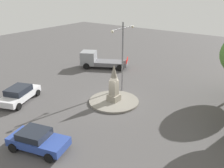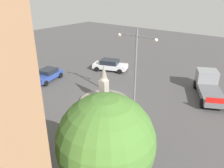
{
  "view_description": "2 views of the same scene",
  "coord_description": "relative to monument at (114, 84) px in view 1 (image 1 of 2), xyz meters",
  "views": [
    {
      "loc": [
        -16.71,
        -11.89,
        10.21
      ],
      "look_at": [
        0.02,
        0.24,
        1.79
      ],
      "focal_mm": 38.52,
      "sensor_mm": 36.0,
      "label": 1
    },
    {
      "loc": [
        12.58,
        -14.84,
        10.13
      ],
      "look_at": [
        0.37,
        0.76,
        1.67
      ],
      "focal_mm": 36.22,
      "sensor_mm": 36.0,
      "label": 2
    }
  ],
  "objects": [
    {
      "name": "car_white_near_island",
      "position": [
        -5.11,
        7.35,
        -1.05
      ],
      "size": [
        4.79,
        3.25,
        1.47
      ],
      "color": "silver",
      "rests_on": "ground"
    },
    {
      "name": "truck_grey_approaching",
      "position": [
        7.34,
        7.81,
        -0.81
      ],
      "size": [
        4.63,
        6.42,
        2.16
      ],
      "color": "gray",
      "rests_on": "ground"
    },
    {
      "name": "monument",
      "position": [
        0.0,
        0.0,
        0.0
      ],
      "size": [
        1.01,
        1.01,
        3.56
      ],
      "color": "gray",
      "rests_on": "traffic_island"
    },
    {
      "name": "ground_plane",
      "position": [
        0.0,
        0.0,
        -1.81
      ],
      "size": [
        80.0,
        80.0,
        0.0
      ],
      "primitive_type": "plane",
      "color": "#4F4C4C"
    },
    {
      "name": "streetlamp",
      "position": [
        2.8,
        0.95,
        2.51
      ],
      "size": [
        3.78,
        0.28,
        7.08
      ],
      "color": "slate",
      "rests_on": "ground"
    },
    {
      "name": "traffic_island",
      "position": [
        0.0,
        0.0,
        -1.72
      ],
      "size": [
        4.71,
        4.71,
        0.18
      ],
      "primitive_type": "cylinder",
      "color": "gray",
      "rests_on": "ground"
    },
    {
      "name": "car_blue_parked_left",
      "position": [
        -8.75,
        0.04,
        -1.1
      ],
      "size": [
        2.84,
        4.34,
        1.35
      ],
      "color": "#2D479E",
      "rests_on": "ground"
    }
  ]
}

